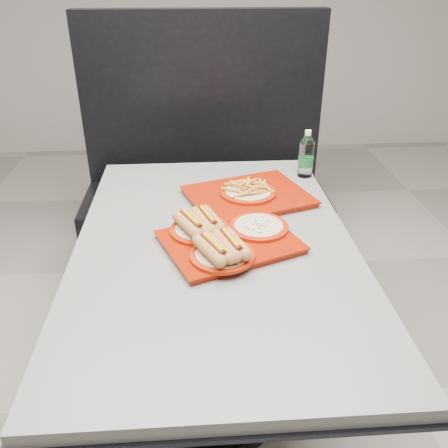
{
  "coord_description": "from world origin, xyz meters",
  "views": [
    {
      "loc": [
        -0.06,
        -1.33,
        1.54
      ],
      "look_at": [
        0.03,
        -0.03,
        0.83
      ],
      "focal_mm": 38.0,
      "sensor_mm": 36.0,
      "label": 1
    }
  ],
  "objects": [
    {
      "name": "tray_near",
      "position": [
        0.03,
        -0.03,
        0.78
      ],
      "size": [
        0.49,
        0.44,
        0.09
      ],
      "rotation": [
        0.0,
        0.0,
        0.38
      ],
      "color": "maroon",
      "rests_on": "diner_table"
    },
    {
      "name": "diner_table",
      "position": [
        0.0,
        0.0,
        0.58
      ],
      "size": [
        0.92,
        1.42,
        0.75
      ],
      "color": "black",
      "rests_on": "ground"
    },
    {
      "name": "ground",
      "position": [
        0.0,
        0.0,
        0.0
      ],
      "size": [
        6.0,
        6.0,
        0.0
      ],
      "primitive_type": "plane",
      "color": "gray",
      "rests_on": "ground"
    },
    {
      "name": "booth_bench",
      "position": [
        0.0,
        1.09,
        0.4
      ],
      "size": [
        1.3,
        0.57,
        1.35
      ],
      "color": "black",
      "rests_on": "ground"
    },
    {
      "name": "water_bottle",
      "position": [
        0.41,
        0.52,
        0.84
      ],
      "size": [
        0.06,
        0.06,
        0.2
      ],
      "rotation": [
        0.0,
        0.0,
        0.27
      ],
      "color": "silver",
      "rests_on": "diner_table"
    },
    {
      "name": "tray_far",
      "position": [
        0.14,
        0.3,
        0.78
      ],
      "size": [
        0.52,
        0.46,
        0.09
      ],
      "rotation": [
        0.0,
        0.0,
        0.33
      ],
      "color": "maroon",
      "rests_on": "diner_table"
    }
  ]
}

